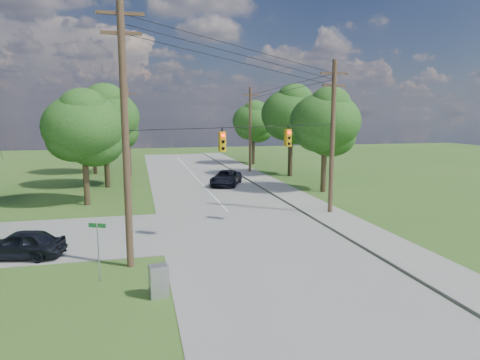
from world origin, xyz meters
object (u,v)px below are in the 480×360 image
object	(u,v)px
pole_north_w	(129,130)
pole_sw	(125,130)
pole_ne	(332,135)
control_cabinet	(159,281)
pole_north_e	(250,129)
car_main_north	(226,178)
car_cross_dark	(20,244)

from	to	relation	value
pole_north_w	pole_sw	bearing A→B (deg)	-89.23
pole_ne	control_cabinet	size ratio (longest dim) A/B	8.38
pole_north_e	pole_north_w	bearing A→B (deg)	180.00
pole_north_e	car_main_north	size ratio (longest dim) A/B	1.93
pole_ne	car_main_north	distance (m)	14.89
pole_north_w	car_main_north	size ratio (longest dim) A/B	1.93
car_cross_dark	control_cabinet	size ratio (longest dim) A/B	3.26
pole_north_e	car_main_north	bearing A→B (deg)	-118.47
pole_ne	car_main_north	world-z (taller)	pole_ne
pole_ne	control_cabinet	xyz separation A→B (m)	(-12.40, -11.26, -4.84)
pole_sw	car_cross_dark	world-z (taller)	pole_sw
control_cabinet	pole_north_w	bearing A→B (deg)	83.45
pole_north_w	control_cabinet	world-z (taller)	pole_north_w
pole_ne	pole_north_w	size ratio (longest dim) A/B	1.05
car_main_north	control_cabinet	bearing A→B (deg)	-83.82
pole_sw	control_cabinet	xyz separation A→B (m)	(1.10, -3.66, -5.60)
pole_ne	car_cross_dark	world-z (taller)	pole_ne
car_main_north	control_cabinet	size ratio (longest dim) A/B	4.13
pole_north_e	car_cross_dark	size ratio (longest dim) A/B	2.45
pole_sw	pole_north_e	size ratio (longest dim) A/B	1.20
pole_ne	pole_north_e	xyz separation A→B (m)	(-0.00, 22.00, -0.34)
car_cross_dark	car_main_north	distance (m)	23.26
car_main_north	control_cabinet	world-z (taller)	car_main_north
pole_ne	car_cross_dark	size ratio (longest dim) A/B	2.57
pole_north_w	pole_ne	bearing A→B (deg)	-57.71
pole_sw	car_cross_dark	size ratio (longest dim) A/B	2.94
pole_ne	car_cross_dark	bearing A→B (deg)	-164.14
pole_sw	car_main_north	xyz separation A→B (m)	(8.79, 20.91, -5.48)
car_main_north	pole_north_e	bearing A→B (deg)	85.08
car_cross_dark	control_cabinet	world-z (taller)	car_cross_dark
pole_ne	car_cross_dark	distance (m)	19.96
pole_sw	car_main_north	size ratio (longest dim) A/B	2.32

